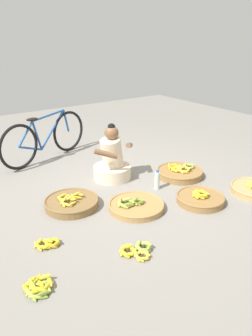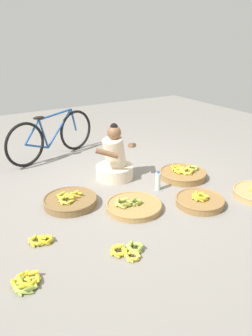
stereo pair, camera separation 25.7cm
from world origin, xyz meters
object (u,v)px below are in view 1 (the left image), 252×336
(vendor_woman_front, at_px, (112,161))
(loose_bananas_back_center, at_px, (137,250))
(banana_basket_front_center, at_px, (136,206))
(banana_basket_mid_left, at_px, (200,198))
(bicycle_leaning, at_px, (45,138))
(loose_bananas_front_left, at_px, (39,287))
(banana_basket_back_left, at_px, (72,203))
(loose_bananas_front_right, at_px, (48,243))
(banana_basket_near_vendor, at_px, (180,172))
(water_bottle, at_px, (157,180))

(vendor_woman_front, height_order, loose_bananas_back_center, vendor_woman_front)
(banana_basket_front_center, bearing_deg, banana_basket_mid_left, -23.70)
(bicycle_leaning, distance_m, banana_basket_front_center, 2.16)
(bicycle_leaning, distance_m, loose_bananas_front_left, 2.99)
(banana_basket_back_left, relative_size, loose_bananas_front_right, 2.41)
(vendor_woman_front, bearing_deg, bicycle_leaning, 109.79)
(banana_basket_near_vendor, xyz_separation_m, water_bottle, (-0.53, -0.12, 0.06))
(loose_bananas_front_left, height_order, water_bottle, water_bottle)
(banana_basket_front_center, xyz_separation_m, water_bottle, (0.54, 0.27, 0.08))
(vendor_woman_front, bearing_deg, banana_basket_near_vendor, -31.14)
(banana_basket_near_vendor, distance_m, banana_basket_front_center, 1.14)
(loose_bananas_front_right, relative_size, water_bottle, 1.01)
(banana_basket_front_center, height_order, banana_basket_mid_left, banana_basket_mid_left)
(vendor_woman_front, xyz_separation_m, bicycle_leaning, (-0.45, 1.24, 0.11))
(loose_bananas_front_left, height_order, loose_bananas_back_center, loose_bananas_front_left)
(banana_basket_front_center, distance_m, loose_bananas_front_right, 1.12)
(banana_basket_front_center, bearing_deg, banana_basket_back_left, 140.83)
(loose_bananas_back_center, bearing_deg, banana_basket_mid_left, 15.92)
(banana_basket_mid_left, xyz_separation_m, water_bottle, (-0.19, 0.58, 0.07))
(banana_basket_front_center, relative_size, loose_bananas_front_left, 2.31)
(banana_basket_back_left, distance_m, loose_bananas_back_center, 1.14)
(bicycle_leaning, xyz_separation_m, loose_bananas_back_center, (-0.29, -2.79, -0.33))
(banana_basket_back_left, bearing_deg, loose_bananas_back_center, -84.96)
(loose_bananas_back_center, bearing_deg, banana_basket_near_vendor, 34.16)
(loose_bananas_front_left, xyz_separation_m, water_bottle, (1.94, 0.85, 0.09))
(water_bottle, bearing_deg, vendor_woman_front, 114.93)
(bicycle_leaning, bearing_deg, banana_basket_near_vendor, -53.94)
(loose_bananas_front_left, bearing_deg, bicycle_leaning, 65.99)
(loose_bananas_front_left, height_order, loose_bananas_front_right, loose_bananas_front_left)
(vendor_woman_front, distance_m, banana_basket_mid_left, 1.31)
(bicycle_leaning, height_order, banana_basket_mid_left, bicycle_leaning)
(loose_bananas_back_center, bearing_deg, water_bottle, 42.25)
(banana_basket_near_vendor, relative_size, banana_basket_back_left, 1.02)
(vendor_woman_front, height_order, banana_basket_back_left, vendor_woman_front)
(banana_basket_mid_left, bearing_deg, bicycle_leaning, 110.61)
(banana_basket_back_left, distance_m, banana_basket_front_center, 0.75)
(banana_basket_mid_left, height_order, loose_bananas_front_right, banana_basket_mid_left)
(vendor_woman_front, relative_size, water_bottle, 3.02)
(bicycle_leaning, distance_m, loose_bananas_back_center, 2.83)
(vendor_woman_front, bearing_deg, banana_basket_mid_left, -68.55)
(banana_basket_front_center, relative_size, loose_bananas_back_center, 1.84)
(bicycle_leaning, xyz_separation_m, banana_basket_near_vendor, (1.27, -1.74, -0.30))
(bicycle_leaning, distance_m, water_bottle, 2.02)
(banana_basket_mid_left, bearing_deg, banana_basket_near_vendor, 64.07)
(banana_basket_near_vendor, xyz_separation_m, banana_basket_back_left, (-1.65, 0.08, -0.00))
(banana_basket_front_center, relative_size, banana_basket_mid_left, 1.12)
(banana_basket_mid_left, xyz_separation_m, loose_bananas_back_center, (-1.21, -0.34, -0.02))
(banana_basket_back_left, distance_m, water_bottle, 1.14)
(banana_basket_front_center, bearing_deg, bicycle_leaning, 95.27)
(loose_bananas_front_left, distance_m, loose_bananas_back_center, 0.92)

